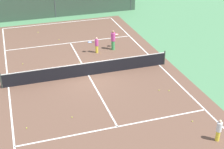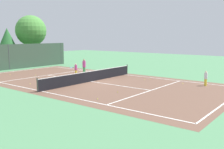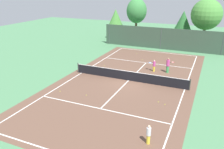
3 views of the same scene
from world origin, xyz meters
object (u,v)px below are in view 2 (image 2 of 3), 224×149
ball_crate (91,77)px  tennis_ball_8 (30,84)px  tennis_ball_5 (145,80)px  tennis_ball_0 (150,79)px  player_1 (76,69)px  tennis_ball_6 (36,75)px  tennis_ball_7 (10,75)px  tennis_ball_3 (98,99)px  player_0 (84,66)px  tennis_ball_4 (118,92)px  player_2 (206,78)px  tennis_ball_1 (183,84)px  tennis_ball_2 (73,79)px

ball_crate → tennis_ball_8: size_ratio=6.63×
tennis_ball_5 → tennis_ball_0: bearing=-22.4°
player_1 → tennis_ball_8: bearing=-176.1°
tennis_ball_5 → tennis_ball_6: 11.86m
tennis_ball_5 → tennis_ball_6: bearing=113.2°
player_1 → tennis_ball_5: bearing=-72.8°
ball_crate → tennis_ball_7: bearing=110.4°
tennis_ball_3 → tennis_ball_6: bearing=72.3°
ball_crate → tennis_ball_0: ball_crate is taller
ball_crate → tennis_ball_3: size_ratio=6.63×
tennis_ball_8 → player_0: bearing=4.7°
tennis_ball_3 → tennis_ball_7: same height
tennis_ball_5 → tennis_ball_7: 14.75m
tennis_ball_6 → tennis_ball_7: bearing=122.1°
tennis_ball_4 → tennis_ball_3: bearing=-174.4°
ball_crate → tennis_ball_3: (-5.73, -5.92, -0.15)m
player_2 → tennis_ball_5: size_ratio=19.35×
tennis_ball_4 → tennis_ball_5: size_ratio=1.00×
tennis_ball_5 → player_0: bearing=95.7°
tennis_ball_6 → tennis_ball_7: size_ratio=1.00×
tennis_ball_6 → player_0: bearing=-41.6°
tennis_ball_3 → tennis_ball_7: 15.09m
tennis_ball_3 → tennis_ball_4: 2.58m
player_0 → ball_crate: (-2.15, -3.01, -0.68)m
tennis_ball_4 → tennis_ball_8: same height
player_0 → tennis_ball_1: bearing=-84.7°
player_1 → tennis_ball_2: (-1.71, -1.45, -0.65)m
tennis_ball_2 → tennis_ball_7: (-2.27, 7.62, 0.00)m
tennis_ball_8 → tennis_ball_7: bearing=73.5°
tennis_ball_1 → tennis_ball_2: size_ratio=1.00×
tennis_ball_1 → tennis_ball_6: 15.46m
tennis_ball_4 → tennis_ball_6: bearing=83.5°
player_1 → player_2: bearing=-77.2°
tennis_ball_8 → player_2: bearing=-54.5°
tennis_ball_0 → tennis_ball_4: size_ratio=1.00×
tennis_ball_5 → tennis_ball_7: bearing=114.9°
tennis_ball_0 → tennis_ball_7: 15.22m
tennis_ball_1 → tennis_ball_4: size_ratio=1.00×
ball_crate → tennis_ball_1: size_ratio=6.63×
player_0 → tennis_ball_8: (-7.42, -0.61, -0.83)m
player_0 → tennis_ball_6: player_0 is taller
tennis_ball_1 → tennis_ball_5: bearing=94.6°
ball_crate → tennis_ball_6: bearing=105.3°
tennis_ball_2 → tennis_ball_5: same height
tennis_ball_0 → tennis_ball_2: 7.52m
tennis_ball_0 → tennis_ball_5: same height
tennis_ball_0 → tennis_ball_1: 3.51m
tennis_ball_7 → tennis_ball_2: bearing=-73.4°
player_1 → player_0: bearing=7.7°
tennis_ball_7 → tennis_ball_1: bearing=-69.1°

